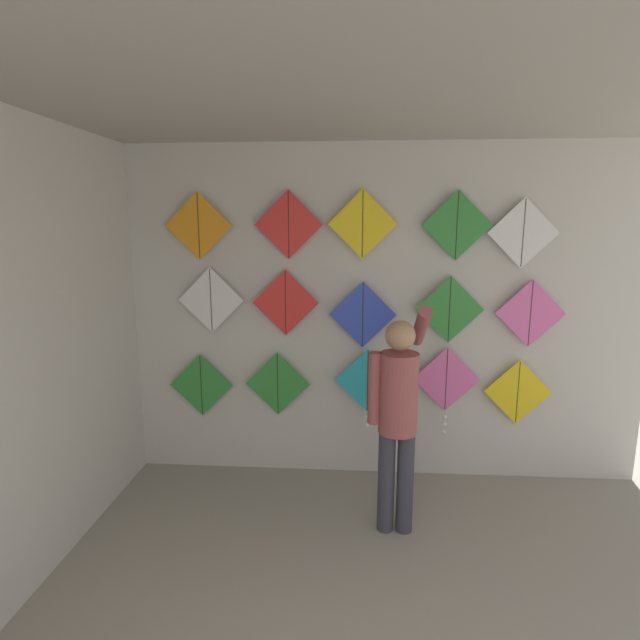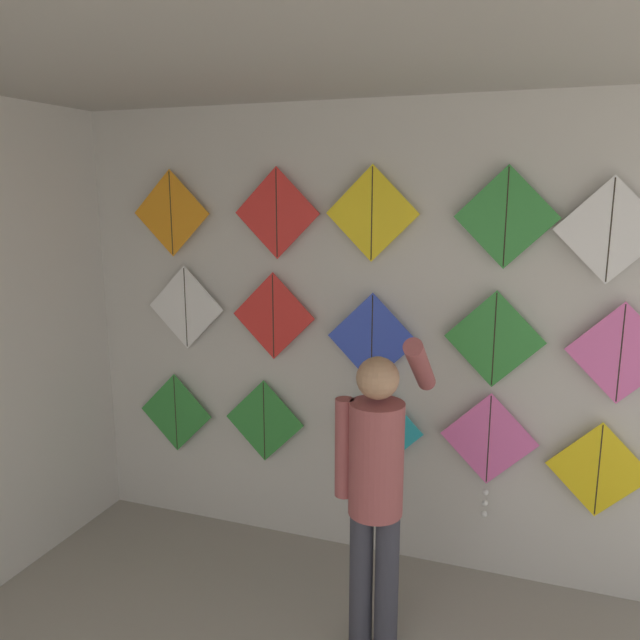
# 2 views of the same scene
# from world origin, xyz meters

# --- Properties ---
(back_panel) EXTENTS (4.69, 0.06, 2.80)m
(back_panel) POSITION_xyz_m (0.00, 4.20, 1.40)
(back_panel) COLOR beige
(back_panel) RESTS_ON ground
(ceiling_slab) EXTENTS (4.69, 4.97, 0.04)m
(ceiling_slab) POSITION_xyz_m (0.00, 2.08, 2.82)
(ceiling_slab) COLOR #A8A399
(shopkeeper) EXTENTS (0.42, 0.57, 1.64)m
(shopkeeper) POSITION_xyz_m (0.25, 3.33, 0.92)
(shopkeeper) COLOR #383842
(shopkeeper) RESTS_ON ground
(kite_0) EXTENTS (0.55, 0.01, 0.55)m
(kite_0) POSITION_xyz_m (-1.37, 4.11, 0.79)
(kite_0) COLOR #338C38
(kite_1) EXTENTS (0.55, 0.01, 0.55)m
(kite_1) POSITION_xyz_m (-0.70, 4.11, 0.81)
(kite_1) COLOR #338C38
(kite_2) EXTENTS (0.55, 0.04, 0.69)m
(kite_2) POSITION_xyz_m (0.06, 4.11, 0.83)
(kite_2) COLOR #28B2C6
(kite_3) EXTENTS (0.55, 0.04, 0.76)m
(kite_3) POSITION_xyz_m (0.72, 4.11, 0.85)
(kite_3) COLOR pink
(kite_4) EXTENTS (0.55, 0.01, 0.55)m
(kite_4) POSITION_xyz_m (1.31, 4.11, 0.79)
(kite_4) COLOR yellow
(kite_5) EXTENTS (0.55, 0.01, 0.55)m
(kite_5) POSITION_xyz_m (-1.26, 4.11, 1.53)
(kite_5) COLOR white
(kite_6) EXTENTS (0.55, 0.01, 0.55)m
(kite_6) POSITION_xyz_m (-0.63, 4.11, 1.52)
(kite_6) COLOR red
(kite_7) EXTENTS (0.55, 0.01, 0.55)m
(kite_7) POSITION_xyz_m (0.01, 4.11, 1.42)
(kite_7) COLOR blue
(kite_8) EXTENTS (0.55, 0.01, 0.55)m
(kite_8) POSITION_xyz_m (0.72, 4.11, 1.48)
(kite_8) COLOR #338C38
(kite_9) EXTENTS (0.55, 0.01, 0.55)m
(kite_9) POSITION_xyz_m (1.36, 4.11, 1.45)
(kite_9) COLOR pink
(kite_10) EXTENTS (0.55, 0.01, 0.55)m
(kite_10) POSITION_xyz_m (-1.33, 4.11, 2.14)
(kite_10) COLOR orange
(kite_11) EXTENTS (0.55, 0.01, 0.55)m
(kite_11) POSITION_xyz_m (-0.59, 4.11, 2.15)
(kite_11) COLOR red
(kite_12) EXTENTS (0.55, 0.01, 0.55)m
(kite_12) POSITION_xyz_m (-0.00, 4.11, 2.16)
(kite_12) COLOR yellow
(kite_13) EXTENTS (0.55, 0.01, 0.55)m
(kite_13) POSITION_xyz_m (0.74, 4.11, 2.15)
(kite_13) COLOR #338C38
(kite_14) EXTENTS (0.55, 0.01, 0.55)m
(kite_14) POSITION_xyz_m (1.25, 4.11, 2.09)
(kite_14) COLOR white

